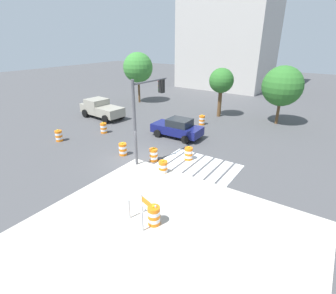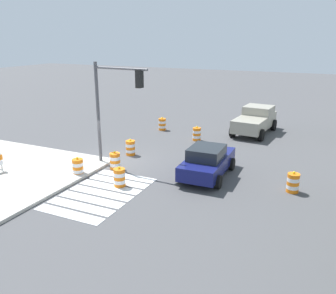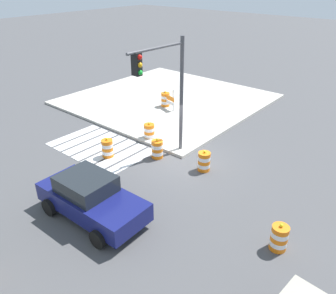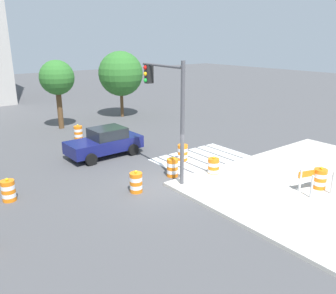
{
  "view_description": "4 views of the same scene",
  "coord_description": "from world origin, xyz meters",
  "px_view_note": "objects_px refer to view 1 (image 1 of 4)",
  "views": [
    {
      "loc": [
        10.8,
        -12.05,
        7.88
      ],
      "look_at": [
        2.19,
        0.75,
        1.28
      ],
      "focal_mm": 27.39,
      "sensor_mm": 36.0,
      "label": 1
    },
    {
      "loc": [
        16.26,
        10.91,
        6.89
      ],
      "look_at": [
        -0.24,
        3.22,
        1.22
      ],
      "focal_mm": 37.94,
      "sensor_mm": 36.0,
      "label": 2
    },
    {
      "loc": [
        -8.7,
        11.45,
        8.14
      ],
      "look_at": [
        0.37,
        0.65,
        0.79
      ],
      "focal_mm": 36.31,
      "sensor_mm": 36.0,
      "label": 3
    },
    {
      "loc": [
        -8.85,
        -11.84,
        6.51
      ],
      "look_at": [
        2.27,
        2.6,
        0.8
      ],
      "focal_mm": 37.0,
      "sensor_mm": 36.0,
      "label": 4
    }
  ],
  "objects_px": {
    "traffic_barrel_far_curb": "(59,136)",
    "traffic_barrel_opposite_curb": "(123,149)",
    "traffic_barrel_crosswalk_end": "(154,155)",
    "traffic_barrel_median_near": "(163,168)",
    "sports_car": "(177,128)",
    "traffic_barrel_median_far": "(189,154)",
    "street_tree_streetside_far": "(282,86)",
    "traffic_barrel_on_sidewalk": "(154,215)",
    "construction_barricade": "(146,209)",
    "traffic_barrel_lane_center": "(202,120)",
    "street_tree_streetside_mid": "(138,68)",
    "street_tree_streetside_near": "(221,81)",
    "pickup_truck": "(101,109)",
    "traffic_barrel_near_corner": "(104,128)",
    "traffic_light_pole": "(146,105)"
  },
  "relations": [
    {
      "from": "traffic_barrel_median_far",
      "to": "street_tree_streetside_far",
      "type": "height_order",
      "value": "street_tree_streetside_far"
    },
    {
      "from": "traffic_barrel_median_near",
      "to": "construction_barricade",
      "type": "distance_m",
      "value": 4.56
    },
    {
      "from": "construction_barricade",
      "to": "traffic_barrel_far_curb",
      "type": "bearing_deg",
      "value": 162.17
    },
    {
      "from": "traffic_barrel_median_near",
      "to": "traffic_light_pole",
      "type": "relative_size",
      "value": 0.19
    },
    {
      "from": "traffic_barrel_median_near",
      "to": "traffic_barrel_opposite_curb",
      "type": "xyz_separation_m",
      "value": [
        -4.06,
        0.73,
        0.0
      ]
    },
    {
      "from": "traffic_barrel_far_curb",
      "to": "traffic_barrel_opposite_curb",
      "type": "xyz_separation_m",
      "value": [
        6.28,
        0.9,
        0.0
      ]
    },
    {
      "from": "traffic_barrel_near_corner",
      "to": "traffic_barrel_median_far",
      "type": "bearing_deg",
      "value": -3.53
    },
    {
      "from": "traffic_barrel_crosswalk_end",
      "to": "traffic_light_pole",
      "type": "distance_m",
      "value": 3.48
    },
    {
      "from": "traffic_barrel_crosswalk_end",
      "to": "traffic_barrel_lane_center",
      "type": "distance_m",
      "value": 9.15
    },
    {
      "from": "traffic_barrel_median_far",
      "to": "construction_barricade",
      "type": "bearing_deg",
      "value": -76.32
    },
    {
      "from": "traffic_barrel_far_curb",
      "to": "street_tree_streetside_near",
      "type": "bearing_deg",
      "value": 60.47
    },
    {
      "from": "traffic_barrel_opposite_curb",
      "to": "street_tree_streetside_far",
      "type": "height_order",
      "value": "street_tree_streetside_far"
    },
    {
      "from": "sports_car",
      "to": "street_tree_streetside_near",
      "type": "distance_m",
      "value": 8.38
    },
    {
      "from": "sports_car",
      "to": "traffic_barrel_median_far",
      "type": "height_order",
      "value": "sports_car"
    },
    {
      "from": "traffic_barrel_opposite_curb",
      "to": "traffic_light_pole",
      "type": "xyz_separation_m",
      "value": [
        2.02,
        0.35,
        3.46
      ]
    },
    {
      "from": "street_tree_streetside_mid",
      "to": "traffic_barrel_on_sidewalk",
      "type": "bearing_deg",
      "value": -48.68
    },
    {
      "from": "pickup_truck",
      "to": "traffic_barrel_far_curb",
      "type": "distance_m",
      "value": 7.05
    },
    {
      "from": "pickup_truck",
      "to": "construction_barricade",
      "type": "distance_m",
      "value": 18.0
    },
    {
      "from": "sports_car",
      "to": "street_tree_streetside_near",
      "type": "relative_size",
      "value": 0.86
    },
    {
      "from": "traffic_barrel_far_curb",
      "to": "construction_barricade",
      "type": "height_order",
      "value": "construction_barricade"
    },
    {
      "from": "street_tree_streetside_near",
      "to": "street_tree_streetside_far",
      "type": "height_order",
      "value": "street_tree_streetside_far"
    },
    {
      "from": "traffic_barrel_crosswalk_end",
      "to": "traffic_barrel_median_far",
      "type": "xyz_separation_m",
      "value": [
        1.91,
        1.5,
        0.0
      ]
    },
    {
      "from": "traffic_barrel_median_near",
      "to": "traffic_barrel_on_sidewalk",
      "type": "height_order",
      "value": "traffic_barrel_on_sidewalk"
    },
    {
      "from": "traffic_light_pole",
      "to": "traffic_barrel_far_curb",
      "type": "bearing_deg",
      "value": -171.39
    },
    {
      "from": "construction_barricade",
      "to": "street_tree_streetside_near",
      "type": "height_order",
      "value": "street_tree_streetside_near"
    },
    {
      "from": "street_tree_streetside_near",
      "to": "pickup_truck",
      "type": "bearing_deg",
      "value": -144.06
    },
    {
      "from": "sports_car",
      "to": "traffic_barrel_far_curb",
      "type": "xyz_separation_m",
      "value": [
        -7.58,
        -6.25,
        -0.36
      ]
    },
    {
      "from": "traffic_barrel_lane_center",
      "to": "pickup_truck",
      "type": "bearing_deg",
      "value": -159.19
    },
    {
      "from": "traffic_barrel_opposite_curb",
      "to": "traffic_barrel_median_near",
      "type": "bearing_deg",
      "value": -10.15
    },
    {
      "from": "pickup_truck",
      "to": "traffic_barrel_near_corner",
      "type": "bearing_deg",
      "value": -39.95
    },
    {
      "from": "sports_car",
      "to": "traffic_barrel_crosswalk_end",
      "type": "bearing_deg",
      "value": -77.14
    },
    {
      "from": "pickup_truck",
      "to": "traffic_barrel_median_far",
      "type": "relative_size",
      "value": 5.2
    },
    {
      "from": "traffic_barrel_lane_center",
      "to": "construction_barricade",
      "type": "bearing_deg",
      "value": -72.69
    },
    {
      "from": "sports_car",
      "to": "street_tree_streetside_mid",
      "type": "distance_m",
      "value": 14.15
    },
    {
      "from": "sports_car",
      "to": "traffic_barrel_median_near",
      "type": "bearing_deg",
      "value": -65.65
    },
    {
      "from": "pickup_truck",
      "to": "street_tree_streetside_near",
      "type": "xyz_separation_m",
      "value": [
        10.25,
        7.43,
        2.78
      ]
    },
    {
      "from": "traffic_barrel_crosswalk_end",
      "to": "traffic_barrel_opposite_curb",
      "type": "distance_m",
      "value": 2.47
    },
    {
      "from": "traffic_barrel_on_sidewalk",
      "to": "traffic_barrel_median_far",
      "type": "bearing_deg",
      "value": 107.36
    },
    {
      "from": "traffic_barrel_far_curb",
      "to": "traffic_barrel_opposite_curb",
      "type": "bearing_deg",
      "value": 8.18
    },
    {
      "from": "pickup_truck",
      "to": "street_tree_streetside_mid",
      "type": "bearing_deg",
      "value": 98.44
    },
    {
      "from": "traffic_barrel_on_sidewalk",
      "to": "construction_barricade",
      "type": "relative_size",
      "value": 0.72
    },
    {
      "from": "street_tree_streetside_far",
      "to": "traffic_light_pole",
      "type": "bearing_deg",
      "value": -111.92
    },
    {
      "from": "traffic_barrel_on_sidewalk",
      "to": "street_tree_streetside_mid",
      "type": "relative_size",
      "value": 0.16
    },
    {
      "from": "traffic_barrel_opposite_curb",
      "to": "street_tree_streetside_far",
      "type": "xyz_separation_m",
      "value": [
        7.5,
        13.98,
        3.23
      ]
    },
    {
      "from": "sports_car",
      "to": "traffic_barrel_far_curb",
      "type": "relative_size",
      "value": 4.26
    },
    {
      "from": "traffic_light_pole",
      "to": "pickup_truck",
      "type": "bearing_deg",
      "value": 152.91
    },
    {
      "from": "pickup_truck",
      "to": "traffic_barrel_median_near",
      "type": "height_order",
      "value": "pickup_truck"
    },
    {
      "from": "traffic_barrel_lane_center",
      "to": "street_tree_streetside_far",
      "type": "distance_m",
      "value": 8.11
    },
    {
      "from": "traffic_barrel_median_near",
      "to": "construction_barricade",
      "type": "xyz_separation_m",
      "value": [
        1.94,
        -4.12,
        0.27
      ]
    },
    {
      "from": "construction_barricade",
      "to": "traffic_barrel_lane_center",
      "type": "bearing_deg",
      "value": 107.31
    }
  ]
}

